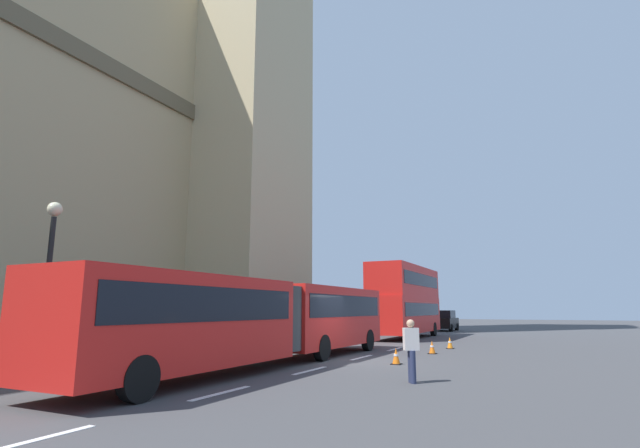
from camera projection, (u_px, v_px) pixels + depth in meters
ground_plane at (349, 361)px, 17.98m from camera, size 160.00×160.00×0.00m
lane_centre_marking at (273, 380)px, 13.10m from camera, size 25.20×0.16×0.01m
articulated_bus at (269, 315)px, 16.85m from camera, size 17.15×2.54×2.90m
double_decker_bus at (406, 298)px, 32.76m from camera, size 10.18×2.54×4.90m
sedan_lead at (445, 321)px, 43.00m from camera, size 4.40×1.86×1.85m
traffic_cone_west at (396, 356)px, 16.87m from camera, size 0.36×0.36×0.58m
traffic_cone_middle at (432, 347)px, 20.84m from camera, size 0.36×0.36×0.58m
traffic_cone_east at (450, 343)px, 23.54m from camera, size 0.36×0.36×0.58m
street_lamp at (48, 273)px, 14.21m from camera, size 0.44×0.44×5.27m
pedestrian_near_cones at (411, 348)px, 12.75m from camera, size 0.41×0.47×1.69m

